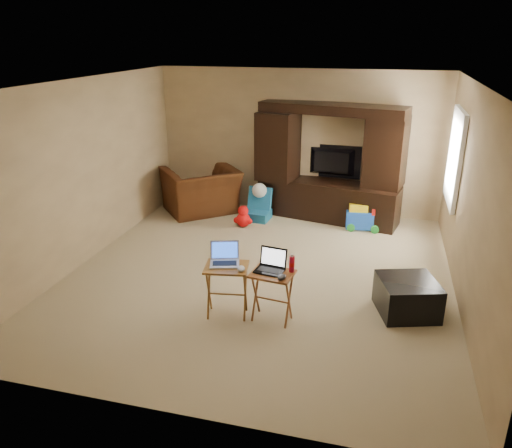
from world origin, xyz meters
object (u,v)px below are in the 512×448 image
(recliner, at_px, (201,191))
(push_toy, at_px, (364,216))
(tray_table_left, at_px, (227,291))
(mouse_left, at_px, (241,269))
(laptop_left, at_px, (224,255))
(ottoman, at_px, (407,297))
(mouse_right, at_px, (282,277))
(laptop_right, at_px, (269,262))
(entertainment_center, at_px, (330,163))
(tray_table_right, at_px, (272,297))
(television, at_px, (331,162))
(water_bottle, at_px, (292,264))
(child_rocker, at_px, (258,205))
(plush_toy, at_px, (243,216))

(recliner, height_order, push_toy, recliner)
(tray_table_left, relative_size, mouse_left, 4.92)
(laptop_left, bearing_deg, ottoman, -1.35)
(push_toy, relative_size, mouse_right, 4.96)
(laptop_left, distance_m, mouse_right, 0.70)
(laptop_left, height_order, laptop_right, laptop_left)
(recliner, xyz_separation_m, mouse_right, (2.18, -3.38, 0.22))
(entertainment_center, height_order, tray_table_right, entertainment_center)
(entertainment_center, height_order, television, entertainment_center)
(laptop_left, distance_m, laptop_right, 0.51)
(tray_table_right, bearing_deg, ottoman, 27.97)
(tray_table_right, bearing_deg, tray_table_left, -169.46)
(ottoman, xyz_separation_m, mouse_left, (-1.80, -0.65, 0.44))
(laptop_left, distance_m, mouse_left, 0.26)
(laptop_left, height_order, mouse_right, laptop_left)
(television, bearing_deg, recliner, 16.45)
(ottoman, distance_m, water_bottle, 1.44)
(push_toy, height_order, laptop_left, laptop_left)
(laptop_left, relative_size, mouse_right, 2.70)
(tray_table_right, bearing_deg, entertainment_center, 94.28)
(mouse_right, distance_m, water_bottle, 0.22)
(ottoman, relative_size, water_bottle, 3.47)
(entertainment_center, bearing_deg, laptop_right, -82.02)
(recliner, xyz_separation_m, tray_table_left, (1.53, -3.29, -0.09))
(tray_table_right, distance_m, laptop_left, 0.71)
(child_rocker, relative_size, laptop_right, 1.78)
(plush_toy, distance_m, mouse_right, 3.14)
(ottoman, relative_size, tray_table_left, 1.02)
(entertainment_center, xyz_separation_m, plush_toy, (-1.31, -0.77, -0.80))
(entertainment_center, distance_m, push_toy, 1.06)
(tray_table_left, bearing_deg, ottoman, 7.14)
(tray_table_right, bearing_deg, mouse_left, -155.96)
(water_bottle, bearing_deg, television, 90.08)
(television, height_order, tray_table_right, television)
(child_rocker, relative_size, laptop_left, 1.70)
(push_toy, distance_m, mouse_left, 3.47)
(tray_table_right, relative_size, mouse_right, 4.92)
(push_toy, height_order, mouse_left, mouse_left)
(ottoman, xyz_separation_m, mouse_right, (-1.35, -0.67, 0.41))
(tray_table_right, relative_size, water_bottle, 3.25)
(child_rocker, height_order, tray_table_right, tray_table_right)
(entertainment_center, height_order, mouse_right, entertainment_center)
(entertainment_center, bearing_deg, tray_table_left, -89.61)
(child_rocker, distance_m, water_bottle, 3.28)
(recliner, height_order, laptop_left, laptop_left)
(ottoman, height_order, water_bottle, water_bottle)
(recliner, relative_size, laptop_left, 3.78)
(entertainment_center, bearing_deg, laptop_left, -90.18)
(laptop_left, bearing_deg, plush_toy, 85.24)
(ottoman, height_order, laptop_left, laptop_left)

